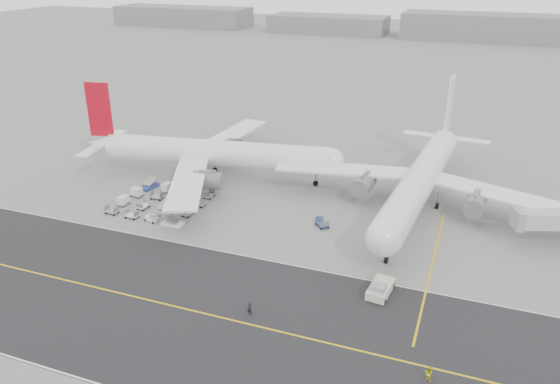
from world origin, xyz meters
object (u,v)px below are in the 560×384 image
at_px(airliner_b, 421,178).
at_px(ground_crew_b, 429,373).
at_px(airliner_a, 210,153).
at_px(pushback_tug, 380,289).
at_px(ground_crew_a, 250,309).

bearing_deg(airliner_b, ground_crew_b, -76.46).
xyz_separation_m(airliner_a, ground_crew_b, (50.84, -45.71, -4.68)).
bearing_deg(pushback_tug, airliner_b, 93.93).
height_order(pushback_tug, ground_crew_a, pushback_tug).
distance_m(airliner_a, ground_crew_b, 68.53).
relative_size(airliner_b, pushback_tug, 7.72).
bearing_deg(ground_crew_a, ground_crew_b, -0.57).
bearing_deg(pushback_tug, airliner_a, 150.02).
bearing_deg(pushback_tug, ground_crew_a, -138.30).
relative_size(pushback_tug, ground_crew_b, 3.98).
relative_size(airliner_a, airliner_b, 0.97).
distance_m(airliner_a, airliner_b, 43.58).
bearing_deg(ground_crew_b, airliner_a, -17.61).
xyz_separation_m(airliner_b, ground_crew_a, (-16.38, -42.74, -4.82)).
relative_size(ground_crew_a, ground_crew_b, 1.01).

